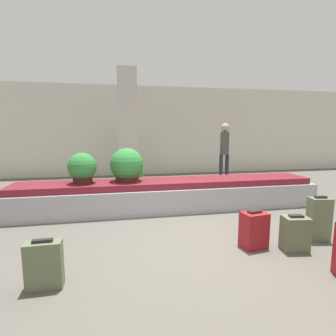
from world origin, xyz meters
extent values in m
plane|color=#59544C|center=(0.00, 0.00, 0.00)|extent=(18.00, 18.00, 0.00)
cube|color=beige|center=(0.00, 6.10, 1.60)|extent=(18.00, 0.06, 3.20)
cube|color=#9E9EA3|center=(0.00, 1.66, 0.24)|extent=(6.29, 0.96, 0.48)
cube|color=maroon|center=(0.00, 1.66, 0.54)|extent=(6.04, 0.80, 0.12)
cube|color=beige|center=(-0.72, 3.48, 1.60)|extent=(0.49, 0.49, 3.20)
cube|color=#5B6647|center=(-1.79, -0.83, 0.25)|extent=(0.36, 0.17, 0.50)
cube|color=black|center=(-1.79, -0.83, 0.51)|extent=(0.20, 0.06, 0.03)
cube|color=#5B6647|center=(1.32, -0.56, 0.23)|extent=(0.36, 0.28, 0.47)
cube|color=black|center=(1.32, -0.56, 0.48)|extent=(0.19, 0.11, 0.03)
cube|color=maroon|center=(0.82, -0.36, 0.25)|extent=(0.37, 0.30, 0.50)
cube|color=black|center=(0.82, -0.36, 0.51)|extent=(0.19, 0.12, 0.03)
cube|color=#5B6647|center=(1.87, -0.34, 0.32)|extent=(0.32, 0.23, 0.64)
cube|color=black|center=(1.87, -0.34, 0.66)|extent=(0.17, 0.09, 0.03)
cylinder|color=#381914|center=(-1.68, 1.66, 0.69)|extent=(0.37, 0.37, 0.17)
sphere|color=#2D7F38|center=(-1.68, 1.66, 0.93)|extent=(0.54, 0.54, 0.54)
cylinder|color=#381914|center=(-0.83, 1.71, 0.68)|extent=(0.46, 0.46, 0.15)
sphere|color=#2D7F38|center=(-0.83, 1.71, 0.94)|extent=(0.66, 0.66, 0.66)
cylinder|color=#282833|center=(2.14, 4.02, 0.44)|extent=(0.11, 0.11, 0.88)
cylinder|color=#282833|center=(2.34, 4.02, 0.44)|extent=(0.11, 0.11, 0.88)
cube|color=#474C47|center=(2.24, 4.02, 1.23)|extent=(0.21, 0.34, 0.70)
sphere|color=tan|center=(2.24, 4.02, 1.70)|extent=(0.26, 0.26, 0.26)
cylinder|color=#4C331E|center=(-0.67, 4.80, 0.09)|extent=(0.16, 0.16, 0.18)
cone|color=#195623|center=(-0.67, 4.80, 1.16)|extent=(0.99, 0.99, 1.96)
camera|label=1|loc=(-1.02, -3.54, 1.62)|focal=28.00mm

